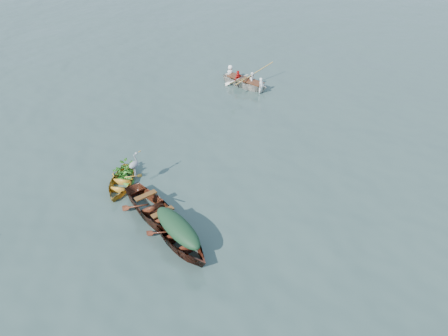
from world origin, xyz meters
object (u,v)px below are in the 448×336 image
object	(u,v)px
open_wooden_boat	(156,218)
heron	(134,168)
green_tarp_boat	(179,244)
rowed_boat	(245,87)
yellow_dinghy	(121,186)

from	to	relation	value
open_wooden_boat	heron	bearing A→B (deg)	79.43
green_tarp_boat	rowed_boat	distance (m)	11.51
yellow_dinghy	green_tarp_boat	size ratio (longest dim) A/B	0.67
rowed_boat	heron	distance (m)	9.42
green_tarp_boat	heron	bearing A→B (deg)	84.82
green_tarp_boat	rowed_boat	world-z (taller)	green_tarp_boat
open_wooden_boat	heron	size ratio (longest dim) A/B	4.68
green_tarp_boat	open_wooden_boat	bearing A→B (deg)	90.00
green_tarp_boat	open_wooden_boat	xyz separation A→B (m)	(-1.38, 0.37, 0.00)
green_tarp_boat	open_wooden_boat	size ratio (longest dim) A/B	0.91
green_tarp_boat	rowed_boat	bearing A→B (deg)	41.33
green_tarp_boat	open_wooden_boat	distance (m)	1.43
yellow_dinghy	open_wooden_boat	size ratio (longest dim) A/B	0.61
yellow_dinghy	heron	world-z (taller)	heron
heron	green_tarp_boat	bearing A→B (deg)	-52.20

